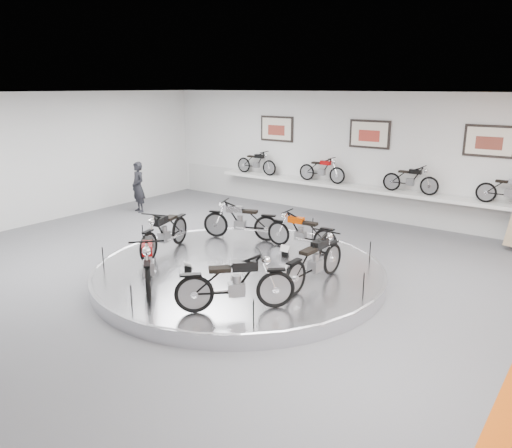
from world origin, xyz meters
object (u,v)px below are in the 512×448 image
Objects in this scene: bike_b at (301,231)px; bike_c at (241,220)px; shelf at (363,189)px; bike_d at (165,231)px; bike_f at (235,282)px; bike_e at (148,261)px; display_platform at (239,272)px; bike_a at (315,260)px; visitor at (138,187)px.

bike_b is 1.73m from bike_c.
bike_d reaches higher than shelf.
shelf is 8.33m from bike_f.
bike_c is 0.92× the size of bike_e.
bike_f is (2.03, 0.17, -0.02)m from bike_e.
bike_d is 3.66m from bike_f.
bike_c reaches higher than bike_b.
bike_d is at bearing 47.41° from bike_c.
shelf is at bearing 147.30° from bike_d.
bike_a reaches higher than display_platform.
bike_e is 2.04m from bike_f.
bike_c is 0.95× the size of bike_f.
display_platform is 2.13m from bike_d.
bike_d reaches higher than display_platform.
bike_e is at bearing 21.61° from bike_d.
visitor reaches higher than bike_b.
bike_a is at bearing 29.91° from bike_f.
bike_d is 1.06× the size of visitor.
bike_a is (1.87, -6.33, -0.18)m from shelf.
bike_a is at bearing -73.53° from shelf.
bike_f is (1.35, -1.82, 0.68)m from display_platform.
shelf is at bearing 44.19° from visitor.
bike_c reaches higher than display_platform.
bike_d is at bearing -106.53° from shelf.
display_platform is at bearing 113.81° from bike_e.
bike_e is at bearing -109.04° from display_platform.
bike_c is 3.66m from bike_e.
visitor reaches higher than bike_a.
bike_a is at bearing 132.50° from bike_c.
bike_d is (-1.99, -6.71, -0.17)m from shelf.
shelf is at bearing 54.81° from bike_f.
visitor is (-7.91, 4.67, 0.02)m from bike_f.
bike_b is at bearing 74.24° from display_platform.
bike_c is at bearing 126.68° from display_platform.
bike_c is (-3.08, 1.56, -0.01)m from bike_a.
bike_b is at bearing 7.36° from visitor.
display_platform is 1.99m from bike_a.
bike_c is at bearing 141.07° from bike_e.
visitor is (-8.44, 2.79, 0.04)m from bike_a.
bike_f reaches higher than shelf.
visitor is at bearing 73.71° from bike_a.
bike_f is 1.06× the size of visitor.
display_platform is 3.53× the size of bike_f.
display_platform is at bearing -7.66° from visitor.
bike_a reaches higher than shelf.
bike_e is (-0.69, -8.39, -0.14)m from shelf.
bike_a is at bearing 79.42° from bike_d.
bike_d is at bearing 170.63° from bike_e.
bike_e is (1.30, -1.68, 0.02)m from bike_d.
bike_a is 3.29m from bike_e.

